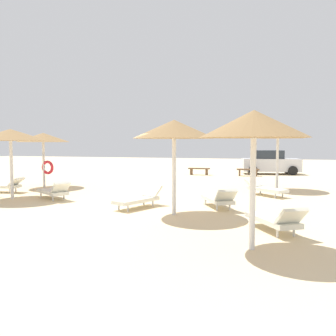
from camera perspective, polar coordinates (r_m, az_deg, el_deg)
ground_plane at (r=11.54m, az=-4.17°, el=-6.97°), size 80.00×80.00×0.00m
parasol_0 at (r=15.06m, az=-24.55°, el=4.95°), size 2.83×2.83×2.78m
parasol_1 at (r=10.57m, az=1.01°, el=6.37°), size 2.52×2.52×2.93m
parasol_2 at (r=17.15m, az=17.68°, el=5.51°), size 2.40×2.40×2.97m
parasol_3 at (r=18.45m, az=-19.90°, el=4.62°), size 2.60×2.60×2.74m
parasol_4 at (r=7.31m, az=13.98°, el=6.96°), size 2.23×2.23×2.89m
lounger_1 at (r=11.99m, az=8.33°, el=-5.04°), size 1.45×1.96×0.75m
lounger_2 at (r=15.22m, az=15.72°, el=-3.25°), size 1.85×1.75×0.65m
lounger_3 at (r=17.31m, az=-25.51°, el=-2.61°), size 1.95×0.81×0.69m
lounger_4 at (r=9.09m, az=17.26°, el=-8.10°), size 1.51×1.94×0.75m
lounger_5 at (r=14.44m, az=-18.37°, el=-3.65°), size 1.93×1.54×0.75m
lounger_6 at (r=11.96m, az=-4.80°, el=-5.04°), size 1.34×1.98×0.74m
bench_0 at (r=24.41m, az=5.13°, el=-0.33°), size 1.51×0.43×0.49m
bench_1 at (r=24.10m, az=13.04°, el=-0.47°), size 1.53×0.51×0.49m
parked_car at (r=26.05m, az=16.49°, el=0.85°), size 4.23×2.51×1.72m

